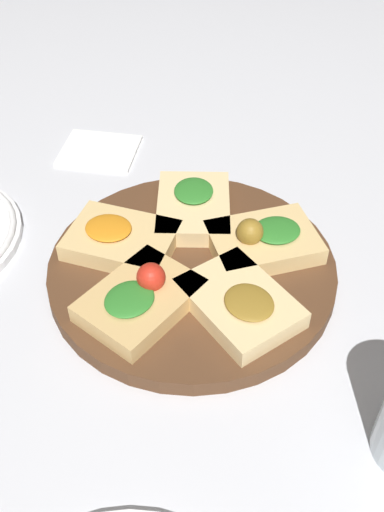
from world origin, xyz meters
name	(u,v)px	position (x,y,z in m)	size (l,w,h in m)	color
ground_plane	(192,275)	(0.00, 0.00, 0.00)	(3.00, 3.00, 0.00)	silver
serving_board	(192,269)	(0.00, 0.00, 0.01)	(0.32, 0.32, 0.02)	#51331E
focaccia_slice_0	(240,303)	(-0.07, 0.05, 0.03)	(0.15, 0.14, 0.03)	#E5C689
focaccia_slice_1	(263,240)	(-0.07, -0.05, 0.03)	(0.15, 0.14, 0.05)	#DBB775
focaccia_slice_2	(193,206)	(0.03, -0.08, 0.03)	(0.12, 0.14, 0.03)	#E5C689
focaccia_slice_3	(121,239)	(0.09, 0.01, 0.03)	(0.12, 0.09, 0.03)	#DBB775
focaccia_slice_4	(141,298)	(0.02, 0.08, 0.03)	(0.12, 0.14, 0.05)	tan
napkin_stack	(99,149)	(0.22, -0.18, 0.00)	(0.11, 0.09, 0.01)	white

